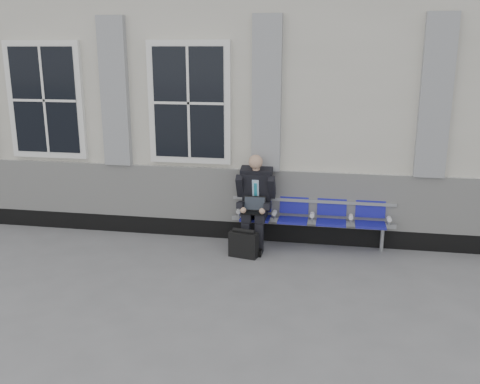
# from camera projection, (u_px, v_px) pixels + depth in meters

# --- Properties ---
(ground) EXTENTS (70.00, 70.00, 0.00)m
(ground) POSITION_uv_depth(u_px,v_px,m) (143.00, 267.00, 7.80)
(ground) COLOR slate
(ground) RESTS_ON ground
(station_building) EXTENTS (14.40, 4.40, 4.49)m
(station_building) POSITION_uv_depth(u_px,v_px,m) (199.00, 94.00, 10.53)
(station_building) COLOR beige
(station_building) RESTS_ON ground
(bench) EXTENTS (2.60, 0.47, 0.91)m
(bench) POSITION_uv_depth(u_px,v_px,m) (312.00, 213.00, 8.50)
(bench) COLOR #9EA0A3
(bench) RESTS_ON ground
(businessman) EXTENTS (0.62, 0.83, 1.50)m
(businessman) POSITION_uv_depth(u_px,v_px,m) (255.00, 198.00, 8.46)
(businessman) COLOR black
(businessman) RESTS_ON ground
(briefcase) EXTENTS (0.46, 0.27, 0.45)m
(briefcase) POSITION_uv_depth(u_px,v_px,m) (244.00, 244.00, 8.15)
(briefcase) COLOR black
(briefcase) RESTS_ON ground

